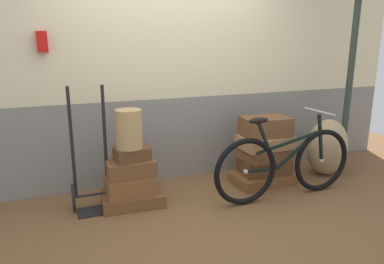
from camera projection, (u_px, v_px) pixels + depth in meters
ground at (193, 206)px, 3.69m from camera, size 8.43×5.20×0.06m
station_building at (166, 53)px, 4.08m from camera, size 6.43×0.74×2.98m
suitcase_0 at (133, 198)px, 3.64m from camera, size 0.65×0.44×0.13m
suitcase_1 at (130, 185)px, 3.58m from camera, size 0.47×0.32×0.18m
suitcase_2 at (131, 167)px, 3.58m from camera, size 0.49×0.35×0.16m
suitcase_3 at (132, 154)px, 3.54m from camera, size 0.36×0.26×0.13m
suitcase_4 at (263, 178)px, 4.21m from camera, size 0.73×0.47×0.12m
suitcase_5 at (264, 165)px, 4.20m from camera, size 0.59×0.43×0.19m
suitcase_6 at (267, 153)px, 4.14m from camera, size 0.63×0.45×0.13m
suitcase_7 at (265, 142)px, 4.09m from camera, size 0.61×0.42×0.14m
suitcase_8 at (265, 126)px, 4.08m from camera, size 0.57×0.42×0.22m
wicker_basket at (129, 129)px, 3.46m from camera, size 0.26×0.26×0.38m
luggage_trolley at (92, 181)px, 3.51m from camera, size 0.39×0.36×1.23m
burlap_sack at (327, 147)px, 4.42m from camera, size 0.52×0.45×0.70m
bicycle at (285, 164)px, 3.75m from camera, size 1.66×0.46×0.92m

